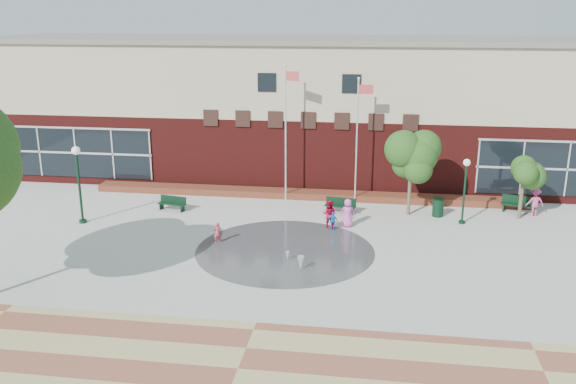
# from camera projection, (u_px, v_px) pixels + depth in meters

# --- Properties ---
(ground) EXTENTS (120.00, 120.00, 0.00)m
(ground) POSITION_uv_depth(u_px,v_px,m) (274.00, 277.00, 25.82)
(ground) COLOR #666056
(ground) RESTS_ON ground
(plaza_concrete) EXTENTS (46.00, 18.00, 0.01)m
(plaza_concrete) POSITION_uv_depth(u_px,v_px,m) (288.00, 243.00, 29.61)
(plaza_concrete) COLOR #A8A8A0
(plaza_concrete) RESTS_ON ground
(paver_band) EXTENTS (46.00, 6.00, 0.01)m
(paver_band) POSITION_uv_depth(u_px,v_px,m) (238.00, 369.00, 19.17)
(paver_band) COLOR brown
(paver_band) RESTS_ON ground
(splash_pad) EXTENTS (8.40, 8.40, 0.01)m
(splash_pad) POSITION_uv_depth(u_px,v_px,m) (285.00, 251.00, 28.66)
(splash_pad) COLOR #383A3D
(splash_pad) RESTS_ON ground
(library_building) EXTENTS (44.40, 10.40, 9.20)m
(library_building) POSITION_uv_depth(u_px,v_px,m) (317.00, 107.00, 41.08)
(library_building) COLOR #4E1311
(library_building) RESTS_ON ground
(flower_bed) EXTENTS (26.00, 1.20, 0.40)m
(flower_bed) POSITION_uv_depth(u_px,v_px,m) (306.00, 198.00, 36.82)
(flower_bed) COLOR maroon
(flower_bed) RESTS_ON ground
(flagpole_left) EXTENTS (0.88, 0.43, 8.05)m
(flagpole_left) POSITION_uv_depth(u_px,v_px,m) (286.00, 126.00, 35.11)
(flagpole_left) COLOR white
(flagpole_left) RESTS_ON ground
(flagpole_right) EXTENTS (0.91, 0.15, 7.34)m
(flagpole_right) POSITION_uv_depth(u_px,v_px,m) (358.00, 135.00, 34.62)
(flagpole_right) COLOR white
(flagpole_right) RESTS_ON ground
(lamp_left) EXTENTS (0.44, 0.44, 4.17)m
(lamp_left) POSITION_uv_depth(u_px,v_px,m) (78.00, 176.00, 31.73)
(lamp_left) COLOR black
(lamp_left) RESTS_ON ground
(lamp_right) EXTENTS (0.37, 0.37, 3.53)m
(lamp_right) POSITION_uv_depth(u_px,v_px,m) (465.00, 184.00, 31.72)
(lamp_right) COLOR black
(lamp_right) RESTS_ON ground
(bench_left) EXTENTS (1.68, 0.77, 0.82)m
(bench_left) POSITION_uv_depth(u_px,v_px,m) (172.00, 206.00, 34.40)
(bench_left) COLOR black
(bench_left) RESTS_ON ground
(bench_mid) EXTENTS (1.76, 0.74, 0.86)m
(bench_mid) POSITION_uv_depth(u_px,v_px,m) (340.00, 209.00, 33.94)
(bench_mid) COLOR black
(bench_mid) RESTS_ON ground
(bench_right) EXTENTS (1.95, 1.08, 0.95)m
(bench_right) POSITION_uv_depth(u_px,v_px,m) (518.00, 208.00, 33.98)
(bench_right) COLOR black
(bench_right) RESTS_ON ground
(trash_can) EXTENTS (0.64, 0.64, 1.05)m
(trash_can) POSITION_uv_depth(u_px,v_px,m) (438.00, 207.00, 33.32)
(trash_can) COLOR black
(trash_can) RESTS_ON ground
(tree_mid) EXTENTS (2.66, 2.66, 4.48)m
(tree_mid) POSITION_uv_depth(u_px,v_px,m) (411.00, 158.00, 32.81)
(tree_mid) COLOR #4D3E2C
(tree_mid) RESTS_ON ground
(tree_small_right) EXTENTS (2.18, 2.18, 3.72)m
(tree_small_right) POSITION_uv_depth(u_px,v_px,m) (524.00, 170.00, 32.38)
(tree_small_right) COLOR #4D3E2C
(tree_small_right) RESTS_ON ground
(water_jet_a) EXTENTS (0.32, 0.32, 0.63)m
(water_jet_a) POSITION_uv_depth(u_px,v_px,m) (301.00, 271.00, 26.47)
(water_jet_a) COLOR white
(water_jet_a) RESTS_ON ground
(water_jet_b) EXTENTS (0.18, 0.18, 0.41)m
(water_jet_b) POSITION_uv_depth(u_px,v_px,m) (288.00, 261.00, 27.52)
(water_jet_b) COLOR white
(water_jet_b) RESTS_ON ground
(child_splash) EXTENTS (0.47, 0.40, 1.08)m
(child_splash) POSITION_uv_depth(u_px,v_px,m) (217.00, 233.00, 29.47)
(child_splash) COLOR #BE4054
(child_splash) RESTS_ON ground
(adult_red) EXTENTS (0.82, 0.69, 1.49)m
(adult_red) POSITION_uv_depth(u_px,v_px,m) (329.00, 214.00, 31.51)
(adult_red) COLOR #AB0826
(adult_red) RESTS_ON ground
(adult_pink) EXTENTS (0.84, 0.65, 1.52)m
(adult_pink) POSITION_uv_depth(u_px,v_px,m) (348.00, 213.00, 31.65)
(adult_pink) COLOR #D957B9
(adult_pink) RESTS_ON ground
(child_blue) EXTENTS (0.63, 0.39, 1.01)m
(child_blue) POSITION_uv_depth(u_px,v_px,m) (333.00, 221.00, 31.20)
(child_blue) COLOR blue
(child_blue) RESTS_ON ground
(person_bench) EXTENTS (1.15, 0.80, 1.62)m
(person_bench) POSITION_uv_depth(u_px,v_px,m) (535.00, 202.00, 33.34)
(person_bench) COLOR #C7497B
(person_bench) RESTS_ON ground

